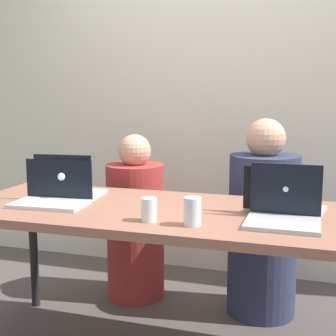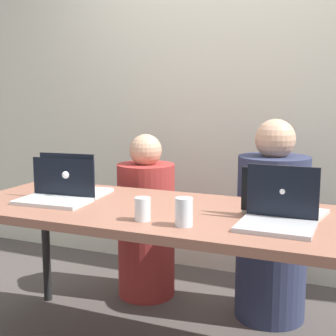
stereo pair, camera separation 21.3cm
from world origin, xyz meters
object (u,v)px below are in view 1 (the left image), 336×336
object	(u,v)px
person_on_right	(263,229)
water_glass_right	(192,213)
water_glass_center	(149,211)
person_on_left	(135,226)
laptop_back_right	(284,202)
laptop_back_left	(69,188)
laptop_front_left	(53,195)
laptop_front_right	(284,211)

from	to	relation	value
person_on_right	water_glass_right	distance (m)	0.96
water_glass_center	water_glass_right	xyz separation A→B (m)	(0.19, -0.01, 0.01)
water_glass_center	person_on_left	bearing A→B (deg)	114.71
person_on_right	laptop_back_right	bearing A→B (deg)	101.27
laptop_back_left	water_glass_center	size ratio (longest dim) A/B	3.27
person_on_right	water_glass_center	xyz separation A→B (m)	(-0.39, -0.88, 0.29)
person_on_left	water_glass_center	bearing A→B (deg)	102.81
person_on_left	person_on_right	world-z (taller)	person_on_right
laptop_back_right	water_glass_center	bearing A→B (deg)	40.89
laptop_front_left	water_glass_right	world-z (taller)	laptop_front_left
laptop_front_left	water_glass_right	bearing A→B (deg)	-15.48
water_glass_center	laptop_front_left	bearing A→B (deg)	164.63
person_on_right	laptop_front_right	bearing A→B (deg)	98.55
person_on_left	laptop_front_right	xyz separation A→B (m)	(0.95, -0.75, 0.35)
water_glass_right	person_on_left	bearing A→B (deg)	123.73
water_glass_center	laptop_back_right	bearing A→B (deg)	31.04
person_on_left	laptop_front_right	distance (m)	1.25
laptop_back_left	water_glass_center	xyz separation A→B (m)	(0.54, -0.30, -0.01)
person_on_left	laptop_front_right	size ratio (longest dim) A/B	3.48
person_on_left	water_glass_right	world-z (taller)	person_on_left
laptop_back_left	laptop_front_left	world-z (taller)	laptop_back_left
laptop_back_right	laptop_front_left	size ratio (longest dim) A/B	1.01
laptop_back_left	water_glass_center	distance (m)	0.62
laptop_front_left	laptop_front_right	bearing A→B (deg)	-3.96
laptop_front_left	water_glass_center	xyz separation A→B (m)	(0.55, -0.15, -0.00)
person_on_right	laptop_back_left	distance (m)	1.13
person_on_right	laptop_front_left	xyz separation A→B (m)	(-0.93, -0.73, 0.29)
person_on_right	laptop_front_right	world-z (taller)	person_on_right
person_on_left	laptop_back_left	distance (m)	0.69
laptop_back_right	water_glass_right	xyz separation A→B (m)	(-0.34, -0.33, 0.00)
laptop_back_right	water_glass_center	world-z (taller)	laptop_back_right
person_on_right	laptop_front_right	distance (m)	0.82
person_on_right	laptop_front_left	distance (m)	1.22
laptop_back_left	person_on_right	bearing A→B (deg)	-154.23
person_on_right	water_glass_center	bearing A→B (deg)	63.29
person_on_left	water_glass_center	world-z (taller)	person_on_left
laptop_front_left	water_glass_center	size ratio (longest dim) A/B	3.66
laptop_back_left	laptop_back_right	world-z (taller)	laptop_back_left
water_glass_center	water_glass_right	world-z (taller)	water_glass_right
laptop_back_left	laptop_back_right	xyz separation A→B (m)	(1.07, 0.01, -0.00)
laptop_back_right	person_on_left	bearing A→B (deg)	-21.14
laptop_back_left	laptop_back_right	size ratio (longest dim) A/B	0.88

